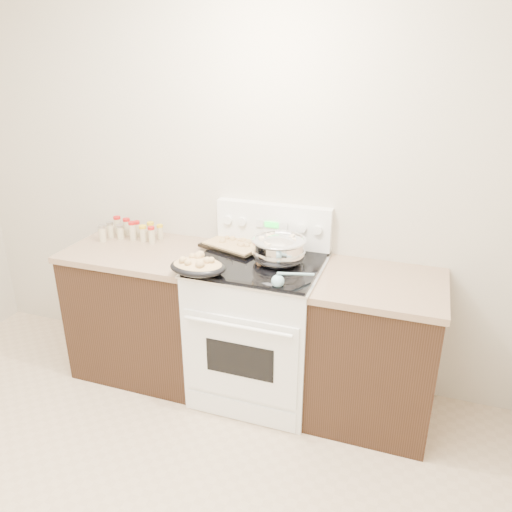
% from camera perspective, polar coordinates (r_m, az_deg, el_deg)
% --- Properties ---
extents(room_shell, '(4.10, 3.60, 2.75)m').
position_cam_1_polar(room_shell, '(1.79, -26.06, 6.33)').
color(room_shell, beige).
rests_on(room_shell, ground).
extents(counter_left, '(0.93, 0.67, 0.92)m').
position_cam_1_polar(counter_left, '(3.57, -12.43, -5.96)').
color(counter_left, black).
rests_on(counter_left, ground).
extents(counter_right, '(0.73, 0.67, 0.92)m').
position_cam_1_polar(counter_right, '(3.13, 13.33, -10.45)').
color(counter_right, black).
rests_on(counter_right, ground).
extents(kitchen_range, '(0.78, 0.73, 1.22)m').
position_cam_1_polar(kitchen_range, '(3.23, 0.32, -8.03)').
color(kitchen_range, white).
rests_on(kitchen_range, ground).
extents(mixing_bowl, '(0.36, 0.36, 0.19)m').
position_cam_1_polar(mixing_bowl, '(2.99, 2.61, 0.65)').
color(mixing_bowl, silver).
rests_on(mixing_bowl, kitchen_range).
extents(roasting_pan, '(0.34, 0.24, 0.11)m').
position_cam_1_polar(roasting_pan, '(2.86, -6.67, -1.13)').
color(roasting_pan, black).
rests_on(roasting_pan, kitchen_range).
extents(baking_sheet, '(0.46, 0.39, 0.06)m').
position_cam_1_polar(baking_sheet, '(3.24, -2.38, 1.30)').
color(baking_sheet, black).
rests_on(baking_sheet, kitchen_range).
extents(wooden_spoon, '(0.12, 0.25, 0.04)m').
position_cam_1_polar(wooden_spoon, '(3.00, 1.00, -0.63)').
color(wooden_spoon, '#9A6E46').
rests_on(wooden_spoon, kitchen_range).
extents(blue_ladle, '(0.21, 0.19, 0.09)m').
position_cam_1_polar(blue_ladle, '(2.71, 2.81, -2.77)').
color(blue_ladle, '#84B5C5').
rests_on(blue_ladle, kitchen_range).
extents(spice_jars, '(0.40, 0.23, 0.13)m').
position_cam_1_polar(spice_jars, '(3.55, -14.14, 2.87)').
color(spice_jars, '#BFB28C').
rests_on(spice_jars, counter_left).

